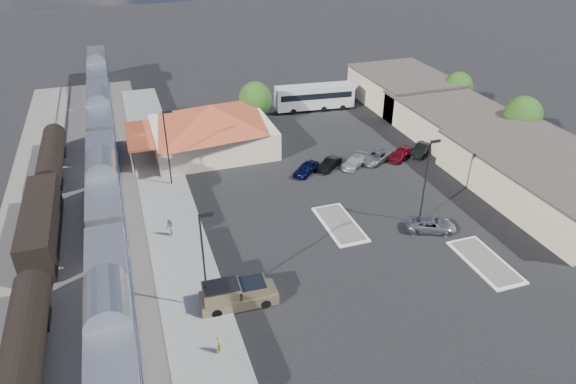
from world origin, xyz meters
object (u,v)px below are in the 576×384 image
object	(u,v)px
suv	(431,225)
coach_bus	(314,96)
station_depot	(211,128)
pickup_truck	(239,294)

from	to	relation	value
suv	coach_bus	distance (m)	35.44
station_depot	coach_bus	size ratio (longest dim) A/B	1.48
pickup_truck	coach_bus	xyz separation A→B (m)	(21.97, 39.70, 1.25)
suv	coach_bus	world-z (taller)	coach_bus
pickup_truck	suv	world-z (taller)	pickup_truck
pickup_truck	suv	size ratio (longest dim) A/B	1.28
station_depot	pickup_truck	distance (m)	30.48
pickup_truck	coach_bus	bearing A→B (deg)	-26.42
suv	station_depot	bearing A→B (deg)	56.51
station_depot	pickup_truck	bearing A→B (deg)	-97.44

